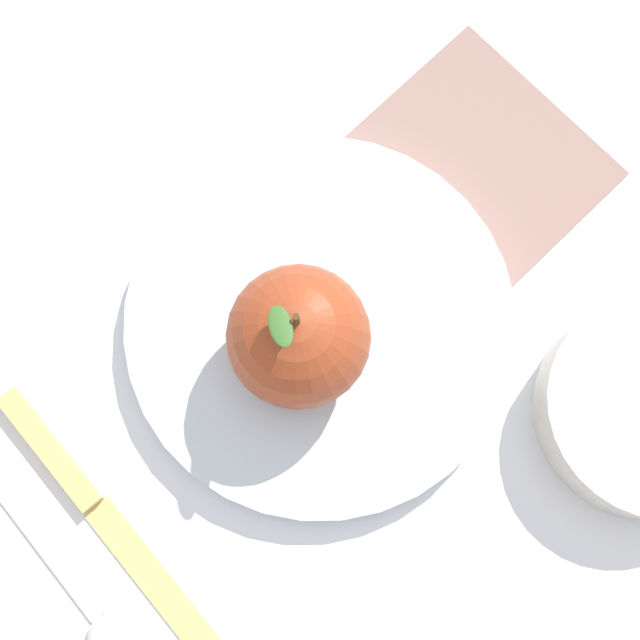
# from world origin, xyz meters

# --- Properties ---
(ground_plane) EXTENTS (2.40, 2.40, 0.00)m
(ground_plane) POSITION_xyz_m (0.00, 0.00, 0.00)
(ground_plane) COLOR silver
(dinner_plate) EXTENTS (0.24, 0.24, 0.02)m
(dinner_plate) POSITION_xyz_m (-0.03, -0.02, 0.01)
(dinner_plate) COLOR silver
(dinner_plate) RESTS_ON ground_plane
(apple) EXTENTS (0.08, 0.08, 0.10)m
(apple) POSITION_xyz_m (-0.01, -0.01, 0.06)
(apple) COLOR #9E3D1E
(apple) RESTS_ON dinner_plate
(knife) EXTENTS (0.06, 0.22, 0.01)m
(knife) POSITION_xyz_m (0.14, 0.01, 0.00)
(knife) COLOR #D8B766
(knife) RESTS_ON ground_plane
(spoon) EXTENTS (0.05, 0.17, 0.01)m
(spoon) POSITION_xyz_m (0.17, 0.08, 0.01)
(spoon) COLOR silver
(spoon) RESTS_ON ground_plane
(linen_napkin) EXTENTS (0.16, 0.17, 0.00)m
(linen_napkin) POSITION_xyz_m (-0.17, -0.07, 0.00)
(linen_napkin) COLOR gray
(linen_napkin) RESTS_ON ground_plane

